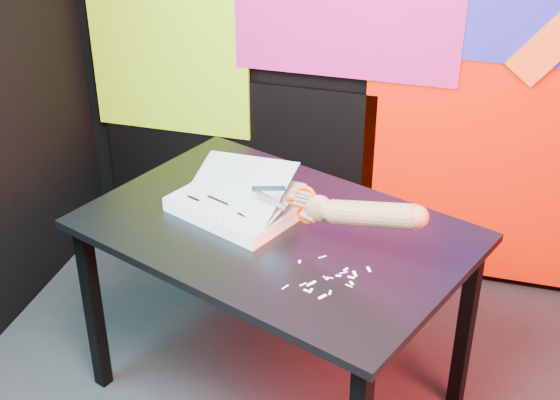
% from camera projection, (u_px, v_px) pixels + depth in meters
% --- Properties ---
extents(room, '(3.01, 3.01, 2.71)m').
position_uv_depth(room, '(328.00, 142.00, 1.83)').
color(room, '#29292D').
rests_on(room, ground).
extents(backdrop, '(2.88, 0.05, 2.08)m').
position_uv_depth(backdrop, '(418.00, 82.00, 3.23)').
color(backdrop, red).
rests_on(backdrop, ground).
extents(work_table, '(1.49, 1.24, 0.75)m').
position_uv_depth(work_table, '(276.00, 248.00, 2.67)').
color(work_table, black).
rests_on(work_table, ground).
extents(printout_stack, '(0.50, 0.44, 0.22)m').
position_uv_depth(printout_stack, '(236.00, 205.00, 2.70)').
color(printout_stack, white).
rests_on(printout_stack, work_table).
extents(scissors, '(0.24, 0.07, 0.14)m').
position_uv_depth(scissors, '(302.00, 203.00, 2.49)').
color(scissors, '#A0A1A9').
rests_on(scissors, printout_stack).
extents(hand_forearm, '(0.43, 0.16, 0.16)m').
position_uv_depth(hand_forearm, '(364.00, 213.00, 2.38)').
color(hand_forearm, brown).
rests_on(hand_forearm, work_table).
extents(paper_clippings, '(0.24, 0.23, 0.00)m').
position_uv_depth(paper_clippings, '(331.00, 279.00, 2.37)').
color(paper_clippings, white).
rests_on(paper_clippings, work_table).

